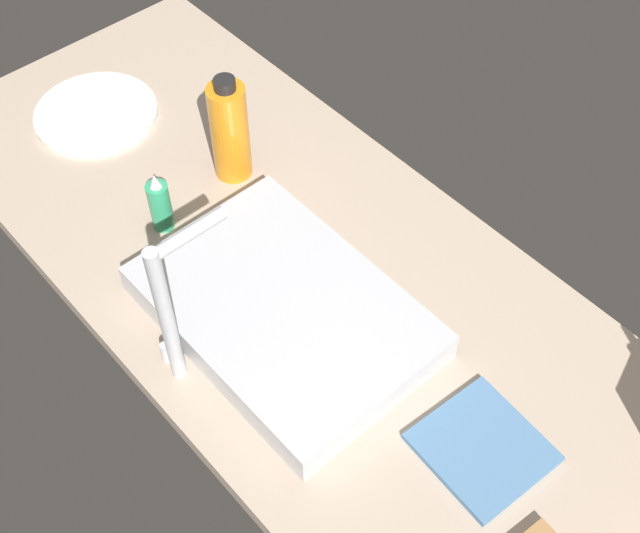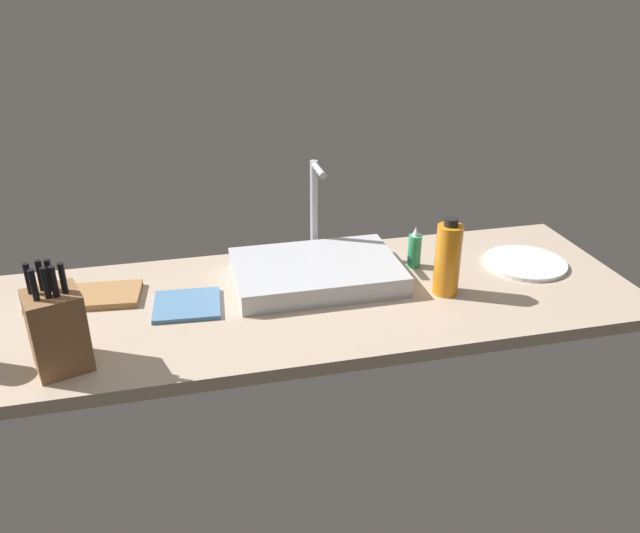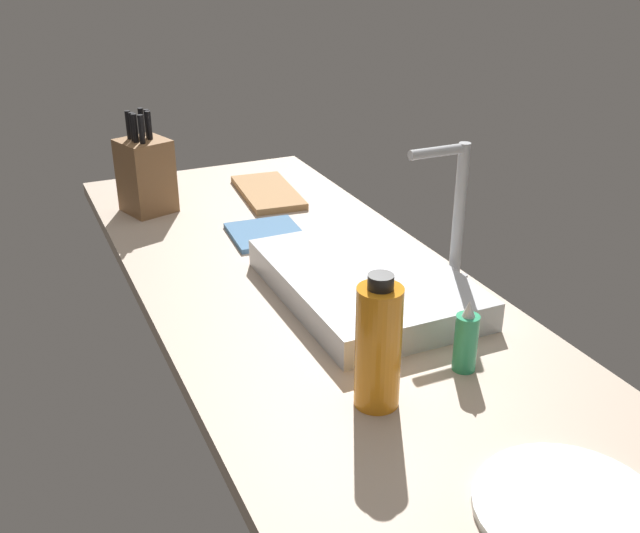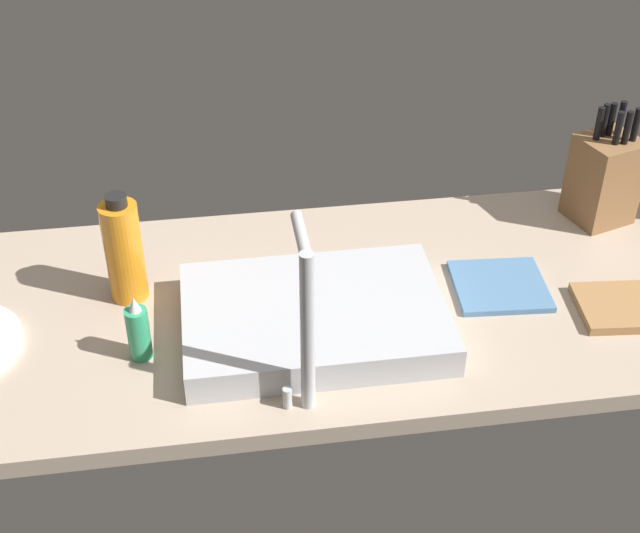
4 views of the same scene
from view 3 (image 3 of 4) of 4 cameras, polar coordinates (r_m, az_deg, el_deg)
countertop_slab at (r=152.26cm, az=-0.11°, el=-2.80°), size 187.75×67.38×3.50cm
sink_basin at (r=150.35cm, az=3.50°, el=-1.22°), size 47.96×33.08×5.91cm
faucet at (r=150.16cm, az=10.42°, el=4.55°), size 5.50×13.46×30.84cm
knife_block at (r=198.11cm, az=-13.36°, el=6.98°), size 14.78×14.52×26.48cm
cutting_board at (r=207.74cm, az=-4.07°, el=5.77°), size 31.15×17.02×1.80cm
soap_bottle at (r=126.94cm, az=11.26°, el=-5.64°), size 4.06×4.06×13.15cm
water_bottle at (r=113.91cm, az=4.54°, el=-6.14°), size 7.23×7.23×22.68cm
dinner_plate at (r=105.52cm, az=18.86°, el=-17.37°), size 25.42×25.42×1.20cm
dish_towel at (r=180.28cm, az=-4.20°, el=2.57°), size 19.04×18.24×1.20cm
coffee_mug at (r=217.77cm, az=-13.60°, el=7.14°), size 7.80×7.80×9.73cm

